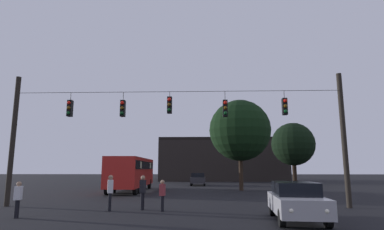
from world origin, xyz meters
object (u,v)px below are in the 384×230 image
(pedestrian_crossing_center, at_px, (162,194))
(pedestrian_crossing_right, at_px, (18,198))
(pedestrian_near_bus, at_px, (110,190))
(tree_left_silhouette, at_px, (240,130))
(tree_behind_building, at_px, (293,144))
(car_near_right, at_px, (296,200))
(car_far_left, at_px, (198,179))
(pedestrian_crossing_left, at_px, (143,190))
(city_bus, at_px, (132,171))

(pedestrian_crossing_center, xyz_separation_m, pedestrian_crossing_right, (-5.89, -2.31, 0.01))
(pedestrian_crossing_right, height_order, pedestrian_near_bus, pedestrian_near_bus)
(pedestrian_crossing_center, bearing_deg, tree_left_silhouette, 69.10)
(pedestrian_crossing_center, height_order, pedestrian_crossing_right, pedestrian_crossing_right)
(pedestrian_near_bus, bearing_deg, tree_behind_building, 57.64)
(car_near_right, relative_size, car_far_left, 1.03)
(pedestrian_crossing_center, bearing_deg, pedestrian_crossing_left, 155.20)
(car_far_left, bearing_deg, car_near_right, -80.53)
(city_bus, xyz_separation_m, car_far_left, (5.95, 10.33, -1.07))
(pedestrian_crossing_right, bearing_deg, tree_behind_building, 55.12)
(pedestrian_crossing_left, distance_m, tree_behind_building, 30.01)
(pedestrian_near_bus, distance_m, tree_left_silhouette, 17.52)
(car_near_right, height_order, car_far_left, same)
(pedestrian_crossing_left, height_order, tree_left_silhouette, tree_left_silhouette)
(city_bus, xyz_separation_m, pedestrian_crossing_center, (4.59, -13.43, -1.03))
(city_bus, relative_size, pedestrian_crossing_left, 6.47)
(pedestrian_near_bus, bearing_deg, car_far_left, 80.52)
(car_far_left, bearing_deg, pedestrian_crossing_right, -105.55)
(car_near_right, xyz_separation_m, tree_behind_building, (8.18, 28.76, 4.43))
(city_bus, xyz_separation_m, car_near_right, (10.35, -16.06, -1.07))
(city_bus, height_order, pedestrian_crossing_left, city_bus)
(pedestrian_crossing_left, bearing_deg, car_far_left, 84.04)
(car_near_right, height_order, pedestrian_crossing_left, pedestrian_crossing_left)
(pedestrian_crossing_left, distance_m, tree_left_silhouette, 16.44)
(pedestrian_crossing_left, relative_size, pedestrian_near_bus, 0.98)
(car_far_left, relative_size, pedestrian_crossing_center, 2.88)
(pedestrian_crossing_right, distance_m, tree_behind_building, 34.95)
(pedestrian_near_bus, xyz_separation_m, tree_left_silhouette, (8.23, 14.71, 4.75))
(pedestrian_crossing_right, relative_size, tree_left_silhouette, 0.17)
(car_near_right, relative_size, pedestrian_crossing_right, 2.94)
(city_bus, height_order, pedestrian_crossing_center, city_bus)
(pedestrian_crossing_center, bearing_deg, car_far_left, 86.73)
(pedestrian_near_bus, bearing_deg, pedestrian_crossing_right, -144.70)
(city_bus, height_order, tree_behind_building, tree_behind_building)
(pedestrian_crossing_center, distance_m, pedestrian_near_bus, 2.61)
(tree_behind_building, bearing_deg, pedestrian_crossing_right, -124.88)
(pedestrian_near_bus, relative_size, tree_behind_building, 0.22)
(city_bus, xyz_separation_m, tree_behind_building, (18.53, 12.70, 3.36))
(tree_left_silhouette, bearing_deg, tree_behind_building, 53.91)
(car_far_left, height_order, pedestrian_crossing_right, car_far_left)
(pedestrian_crossing_left, distance_m, pedestrian_crossing_right, 5.58)
(city_bus, relative_size, pedestrian_near_bus, 6.37)
(pedestrian_crossing_center, height_order, pedestrian_near_bus, pedestrian_near_bus)
(city_bus, bearing_deg, car_far_left, 60.06)
(pedestrian_crossing_center, height_order, tree_behind_building, tree_behind_building)
(car_near_right, height_order, tree_behind_building, tree_behind_building)
(pedestrian_crossing_left, height_order, tree_behind_building, tree_behind_building)
(car_near_right, distance_m, tree_left_silhouette, 18.05)
(pedestrian_crossing_left, xyz_separation_m, pedestrian_crossing_right, (-4.82, -2.80, -0.13))
(pedestrian_crossing_center, relative_size, pedestrian_near_bus, 0.87)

